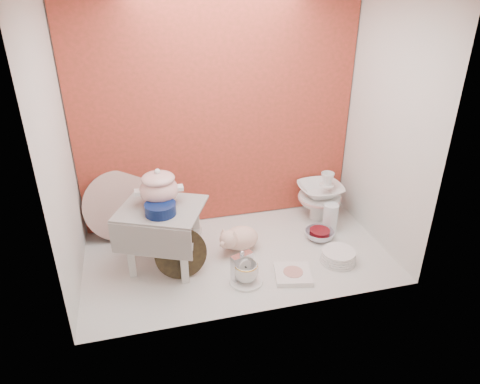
# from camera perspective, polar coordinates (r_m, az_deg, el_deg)

# --- Properties ---
(ground) EXTENTS (1.80, 1.80, 0.00)m
(ground) POSITION_cam_1_polar(r_m,az_deg,el_deg) (2.66, -0.31, -8.33)
(ground) COLOR silver
(ground) RESTS_ON ground
(niche_shell) EXTENTS (1.86, 1.03, 1.53)m
(niche_shell) POSITION_cam_1_polar(r_m,az_deg,el_deg) (2.43, -1.43, 12.43)
(niche_shell) COLOR #C83A32
(niche_shell) RESTS_ON ground
(step_stool) EXTENTS (0.56, 0.53, 0.39)m
(step_stool) POSITION_cam_1_polar(r_m,az_deg,el_deg) (2.52, -9.92, -5.84)
(step_stool) COLOR silver
(step_stool) RESTS_ON ground
(soup_tureen) EXTENTS (0.33, 0.33, 0.21)m
(soup_tureen) POSITION_cam_1_polar(r_m,az_deg,el_deg) (2.41, -10.59, 0.72)
(soup_tureen) COLOR white
(soup_tureen) RESTS_ON step_stool
(cobalt_bowl) EXTENTS (0.17, 0.17, 0.06)m
(cobalt_bowl) POSITION_cam_1_polar(r_m,az_deg,el_deg) (2.34, -10.38, -2.18)
(cobalt_bowl) COLOR #091747
(cobalt_bowl) RESTS_ON step_stool
(floral_platter) EXTENTS (0.47, 0.22, 0.43)m
(floral_platter) POSITION_cam_1_polar(r_m,az_deg,el_deg) (2.85, -15.49, -1.75)
(floral_platter) COLOR silver
(floral_platter) RESTS_ON ground
(blue_white_vase) EXTENTS (0.28, 0.28, 0.23)m
(blue_white_vase) POSITION_cam_1_polar(r_m,az_deg,el_deg) (2.82, -13.80, -4.28)
(blue_white_vase) COLOR white
(blue_white_vase) RESTS_ON ground
(lacquer_tray) EXTENTS (0.29, 0.10, 0.29)m
(lacquer_tray) POSITION_cam_1_polar(r_m,az_deg,el_deg) (2.45, -7.74, -8.00)
(lacquer_tray) COLOR black
(lacquer_tray) RESTS_ON ground
(mantel_clock) EXTENTS (0.13, 0.09, 0.18)m
(mantel_clock) POSITION_cam_1_polar(r_m,az_deg,el_deg) (2.43, 0.26, -9.58)
(mantel_clock) COLOR silver
(mantel_clock) RESTS_ON ground
(plush_pig) EXTENTS (0.31, 0.24, 0.17)m
(plush_pig) POSITION_cam_1_polar(r_m,az_deg,el_deg) (2.68, 0.08, -6.00)
(plush_pig) COLOR beige
(plush_pig) RESTS_ON ground
(teacup_saucer) EXTENTS (0.22, 0.22, 0.01)m
(teacup_saucer) POSITION_cam_1_polar(r_m,az_deg,el_deg) (2.46, 0.79, -11.53)
(teacup_saucer) COLOR white
(teacup_saucer) RESTS_ON ground
(gold_rim_teacup) EXTENTS (0.18, 0.18, 0.11)m
(gold_rim_teacup) POSITION_cam_1_polar(r_m,az_deg,el_deg) (2.42, 0.80, -10.41)
(gold_rim_teacup) COLOR white
(gold_rim_teacup) RESTS_ON teacup_saucer
(lattice_dish) EXTENTS (0.24, 0.24, 0.03)m
(lattice_dish) POSITION_cam_1_polar(r_m,az_deg,el_deg) (2.51, 6.95, -10.62)
(lattice_dish) COLOR white
(lattice_dish) RESTS_ON ground
(dinner_plate_stack) EXTENTS (0.25, 0.25, 0.07)m
(dinner_plate_stack) POSITION_cam_1_polar(r_m,az_deg,el_deg) (2.66, 12.72, -8.19)
(dinner_plate_stack) COLOR white
(dinner_plate_stack) RESTS_ON ground
(crystal_bowl) EXTENTS (0.25, 0.25, 0.06)m
(crystal_bowl) POSITION_cam_1_polar(r_m,az_deg,el_deg) (2.85, 10.36, -5.51)
(crystal_bowl) COLOR silver
(crystal_bowl) RESTS_ON ground
(clear_glass_vase) EXTENTS (0.10, 0.10, 0.19)m
(clear_glass_vase) POSITION_cam_1_polar(r_m,az_deg,el_deg) (2.92, 11.73, -3.32)
(clear_glass_vase) COLOR silver
(clear_glass_vase) RESTS_ON ground
(porcelain_tower) EXTENTS (0.35, 0.35, 0.34)m
(porcelain_tower) POSITION_cam_1_polar(r_m,az_deg,el_deg) (3.02, 10.39, -0.46)
(porcelain_tower) COLOR white
(porcelain_tower) RESTS_ON ground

